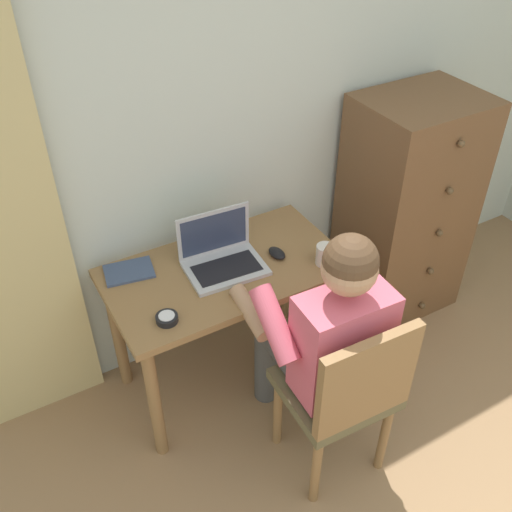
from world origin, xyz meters
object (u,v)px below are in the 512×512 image
object	(u,v)px
person_seated	(323,329)
coffee_mug	(325,254)
laptop	(222,256)
computer_mouse	(277,253)
dresser	(406,209)
desk_clock	(167,318)
chair	(345,392)
notebook_pad	(129,271)
desk	(226,289)

from	to	relation	value
person_seated	coffee_mug	distance (m)	0.40
coffee_mug	laptop	bearing A→B (deg)	151.90
person_seated	computer_mouse	size ratio (longest dim) A/B	12.18
dresser	desk_clock	xyz separation A→B (m)	(-1.47, -0.24, 0.11)
chair	desk_clock	bearing A→B (deg)	135.44
person_seated	computer_mouse	xyz separation A→B (m)	(0.07, 0.47, 0.04)
computer_mouse	laptop	bearing A→B (deg)	160.86
notebook_pad	coffee_mug	bearing A→B (deg)	-15.18
dresser	person_seated	bearing A→B (deg)	-148.76
dresser	coffee_mug	world-z (taller)	dresser
chair	person_seated	xyz separation A→B (m)	(0.01, 0.18, 0.18)
chair	computer_mouse	world-z (taller)	chair
person_seated	desk_clock	bearing A→B (deg)	148.09
computer_mouse	desk_clock	world-z (taller)	computer_mouse
notebook_pad	chair	bearing A→B (deg)	-47.85
dresser	computer_mouse	world-z (taller)	dresser
desk	person_seated	world-z (taller)	person_seated
person_seated	chair	bearing A→B (deg)	-92.20
chair	notebook_pad	distance (m)	1.05
dresser	laptop	bearing A→B (deg)	-178.26
desk	dresser	size ratio (longest dim) A/B	0.85
notebook_pad	coffee_mug	world-z (taller)	coffee_mug
chair	coffee_mug	xyz separation A→B (m)	(0.24, 0.50, 0.25)
desk_clock	notebook_pad	bearing A→B (deg)	94.18
desk_clock	coffee_mug	distance (m)	0.76
computer_mouse	notebook_pad	size ratio (longest dim) A/B	0.48
desk	chair	bearing A→B (deg)	-76.25
desk_clock	laptop	bearing A→B (deg)	30.70
chair	notebook_pad	size ratio (longest dim) A/B	4.28
dresser	chair	size ratio (longest dim) A/B	1.39
notebook_pad	person_seated	bearing A→B (deg)	-41.15
person_seated	dresser	bearing A→B (deg)	31.24
chair	coffee_mug	distance (m)	0.61
chair	desk_clock	size ratio (longest dim) A/B	10.00
laptop	person_seated	bearing A→B (deg)	-71.86
notebook_pad	laptop	bearing A→B (deg)	-12.08
desk	desk_clock	world-z (taller)	desk_clock
person_seated	notebook_pad	size ratio (longest dim) A/B	5.80
laptop	computer_mouse	distance (m)	0.26
notebook_pad	dresser	bearing A→B (deg)	5.55
laptop	coffee_mug	xyz separation A→B (m)	(0.41, -0.22, -0.00)
laptop	chair	bearing A→B (deg)	-76.82
computer_mouse	notebook_pad	distance (m)	0.66
computer_mouse	notebook_pad	xyz separation A→B (m)	(-0.62, 0.22, -0.01)
laptop	notebook_pad	size ratio (longest dim) A/B	1.70
chair	coffee_mug	bearing A→B (deg)	64.94
dresser	computer_mouse	size ratio (longest dim) A/B	12.47
dresser	notebook_pad	bearing A→B (deg)	175.39
chair	desk	bearing A→B (deg)	103.75
dresser	notebook_pad	world-z (taller)	dresser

